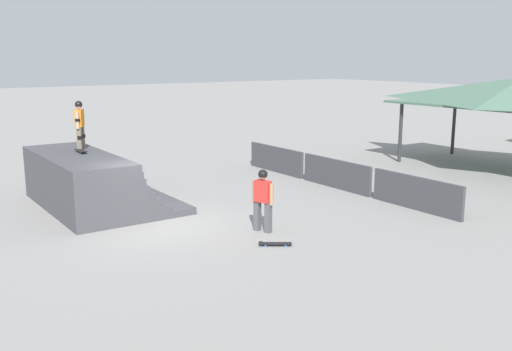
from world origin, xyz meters
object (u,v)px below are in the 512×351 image
object	(u,v)px
skateboard_on_deck	(81,151)
bystander_walking	(263,195)
skater_on_deck	(80,122)
skateboard_on_ground	(274,244)

from	to	relation	value
skateboard_on_deck	bystander_walking	size ratio (longest dim) A/B	0.50
skater_on_deck	bystander_walking	bearing A→B (deg)	57.73
bystander_walking	skateboard_on_ground	xyz separation A→B (m)	(1.15, -0.47, -0.96)
skater_on_deck	skateboard_on_ground	xyz separation A→B (m)	(7.30, 2.43, -2.57)
skater_on_deck	bystander_walking	size ratio (longest dim) A/B	0.92
skater_on_deck	bystander_walking	distance (m)	6.98
skateboard_on_ground	skateboard_on_deck	bearing A→B (deg)	-34.31
skater_on_deck	skateboard_on_deck	xyz separation A→B (m)	(0.54, -0.19, -0.86)
skater_on_deck	skateboard_on_ground	bearing A→B (deg)	50.88
skateboard_on_deck	bystander_walking	xyz separation A→B (m)	(5.61, 3.09, -0.76)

